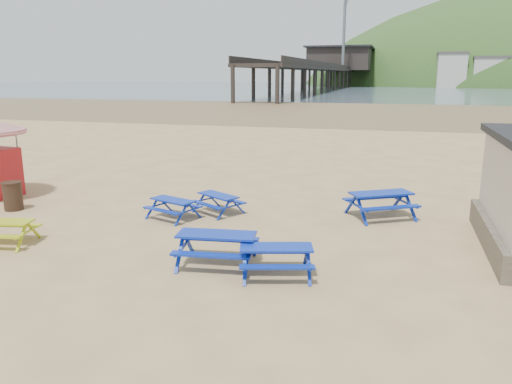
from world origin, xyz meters
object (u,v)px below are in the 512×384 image
(picnic_table_blue_b, at_px, (218,204))
(litter_bin, at_px, (13,196))
(picnic_table_blue_a, at_px, (173,209))
(picnic_table_yellow, at_px, (3,232))

(picnic_table_blue_b, height_order, litter_bin, litter_bin)
(picnic_table_blue_a, distance_m, picnic_table_blue_b, 1.58)
(picnic_table_blue_a, bearing_deg, picnic_table_blue_b, 60.14)
(picnic_table_yellow, relative_size, litter_bin, 1.83)
(picnic_table_blue_b, distance_m, picnic_table_yellow, 6.57)
(picnic_table_blue_a, relative_size, picnic_table_blue_b, 0.95)
(picnic_table_blue_b, bearing_deg, picnic_table_yellow, -104.52)
(picnic_table_yellow, bearing_deg, picnic_table_blue_b, 33.89)
(picnic_table_blue_a, xyz_separation_m, picnic_table_yellow, (-3.44, -3.63, 0.02))
(picnic_table_blue_a, xyz_separation_m, picnic_table_blue_b, (1.20, 1.02, 0.00))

